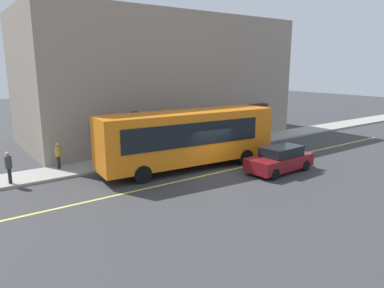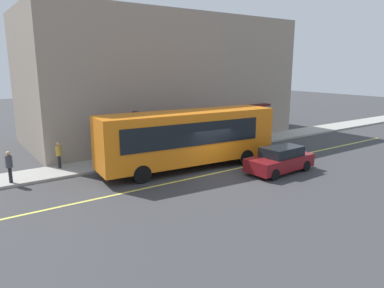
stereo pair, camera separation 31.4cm
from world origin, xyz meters
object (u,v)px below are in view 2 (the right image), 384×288
(bus, at_px, (189,137))
(pedestrian_waiting, at_px, (9,164))
(pedestrian_mid_block, at_px, (266,128))
(pedestrian_near_storefront, at_px, (59,153))
(car_maroon, at_px, (280,160))
(traffic_light, at_px, (136,124))

(bus, xyz_separation_m, pedestrian_waiting, (-9.45, 2.75, -0.82))
(pedestrian_waiting, height_order, pedestrian_mid_block, pedestrian_waiting)
(pedestrian_near_storefront, bearing_deg, pedestrian_mid_block, -3.86)
(car_maroon, relative_size, pedestrian_mid_block, 2.71)
(car_maroon, xyz_separation_m, pedestrian_near_storefront, (-10.59, 7.77, 0.35))
(traffic_light, distance_m, pedestrian_waiting, 7.52)
(bus, xyz_separation_m, car_maroon, (3.98, -3.67, -1.24))
(car_maroon, xyz_separation_m, pedestrian_mid_block, (5.78, 6.66, 0.37))
(bus, distance_m, traffic_light, 3.61)
(traffic_light, bearing_deg, car_maroon, -47.50)
(car_maroon, height_order, pedestrian_mid_block, pedestrian_mid_block)
(bus, distance_m, pedestrian_mid_block, 10.25)
(pedestrian_mid_block, bearing_deg, traffic_light, -179.62)
(traffic_light, relative_size, car_maroon, 0.73)
(bus, relative_size, traffic_light, 3.53)
(bus, bearing_deg, pedestrian_waiting, 163.76)
(pedestrian_near_storefront, height_order, pedestrian_mid_block, pedestrian_mid_block)
(car_maroon, bearing_deg, traffic_light, 132.50)
(traffic_light, xyz_separation_m, pedestrian_near_storefront, (-4.55, 1.18, -1.44))
(pedestrian_waiting, distance_m, pedestrian_near_storefront, 3.15)
(bus, height_order, pedestrian_near_storefront, bus)
(pedestrian_near_storefront, bearing_deg, traffic_light, -14.58)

